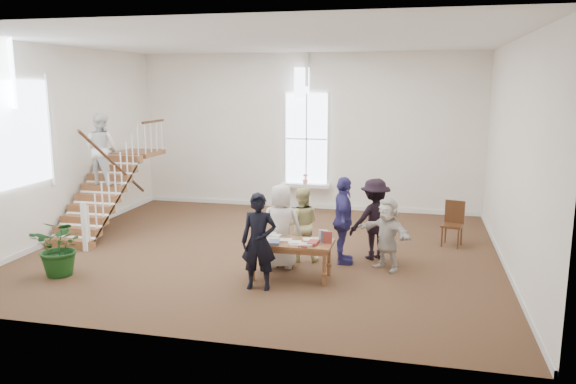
% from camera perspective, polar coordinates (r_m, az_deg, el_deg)
% --- Properties ---
extents(ground, '(10.00, 10.00, 0.00)m').
position_cam_1_polar(ground, '(12.49, -2.20, -5.94)').
color(ground, '#452C1B').
rests_on(ground, ground).
extents(room_shell, '(10.49, 10.00, 10.00)m').
position_cam_1_polar(room_shell, '(16.54, 1.82, -0.30)').
color(room_shell, silver).
rests_on(room_shell, ground).
extents(staircase, '(1.10, 4.10, 2.92)m').
position_cam_1_polar(staircase, '(14.53, -18.20, 2.46)').
color(staircase, brown).
rests_on(staircase, ground).
extents(library_table, '(1.55, 0.78, 0.79)m').
position_cam_1_polar(library_table, '(10.56, 0.32, -5.45)').
color(library_table, brown).
rests_on(library_table, ground).
extents(police_officer, '(0.67, 0.46, 1.74)m').
position_cam_1_polar(police_officer, '(10.00, -2.98, -5.05)').
color(police_officer, black).
rests_on(police_officer, ground).
extents(elderly_woman, '(0.86, 0.59, 1.69)m').
position_cam_1_polar(elderly_woman, '(11.15, -0.70, -3.48)').
color(elderly_woman, silver).
rests_on(elderly_woman, ground).
extents(person_yellow, '(0.86, 0.73, 1.56)m').
position_cam_1_polar(person_yellow, '(11.57, 1.34, -3.30)').
color(person_yellow, '#D7CE86').
rests_on(person_yellow, ground).
extents(woman_cluster_a, '(0.59, 1.10, 1.79)m').
position_cam_1_polar(woman_cluster_a, '(11.45, 5.63, -2.89)').
color(woman_cluster_a, navy).
rests_on(woman_cluster_a, ground).
extents(woman_cluster_b, '(1.27, 1.13, 1.71)m').
position_cam_1_polar(woman_cluster_b, '(11.84, 8.80, -2.73)').
color(woman_cluster_b, black).
rests_on(woman_cluster_b, ground).
extents(woman_cluster_c, '(1.31, 1.17, 1.44)m').
position_cam_1_polar(woman_cluster_c, '(11.22, 10.04, -4.22)').
color(woman_cluster_c, beige).
rests_on(woman_cluster_c, ground).
extents(floor_plant, '(1.10, 0.98, 1.13)m').
position_cam_1_polar(floor_plant, '(11.59, -22.09, -5.19)').
color(floor_plant, '#133C13').
rests_on(floor_plant, ground).
extents(side_chair, '(0.54, 0.54, 1.02)m').
position_cam_1_polar(side_chair, '(13.28, 16.45, -2.81)').
color(side_chair, '#3D2110').
rests_on(side_chair, ground).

